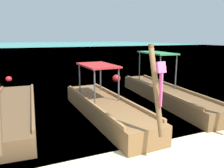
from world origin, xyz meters
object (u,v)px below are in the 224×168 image
(longtail_boat_violet_ribbon, at_px, (14,111))
(longtail_boat_turquoise_ribbon, at_px, (165,94))
(longtail_boat_pink_ribbon, at_px, (105,107))
(mooring_buoy_near, at_px, (116,79))
(mooring_buoy_far, at_px, (9,79))

(longtail_boat_violet_ribbon, distance_m, longtail_boat_turquoise_ribbon, 6.00)
(longtail_boat_pink_ribbon, distance_m, mooring_buoy_near, 6.07)
(longtail_boat_violet_ribbon, bearing_deg, mooring_buoy_far, 92.36)
(longtail_boat_pink_ribbon, xyz_separation_m, mooring_buoy_far, (-3.21, 8.10, -0.16))
(longtail_boat_violet_ribbon, distance_m, mooring_buoy_far, 7.00)
(longtail_boat_violet_ribbon, bearing_deg, mooring_buoy_near, 36.47)
(longtail_boat_violet_ribbon, bearing_deg, longtail_boat_pink_ribbon, -20.67)
(longtail_boat_pink_ribbon, height_order, mooring_buoy_far, longtail_boat_pink_ribbon)
(longtail_boat_turquoise_ribbon, xyz_separation_m, mooring_buoy_near, (-0.23, 4.57, -0.10))
(mooring_buoy_near, bearing_deg, longtail_boat_turquoise_ribbon, -87.18)
(mooring_buoy_near, xyz_separation_m, mooring_buoy_far, (-6.05, 2.73, -0.06))
(longtail_boat_pink_ribbon, relative_size, mooring_buoy_far, 16.17)
(longtail_boat_violet_ribbon, relative_size, longtail_boat_turquoise_ribbon, 0.94)
(longtail_boat_pink_ribbon, bearing_deg, mooring_buoy_near, 62.12)
(mooring_buoy_near, bearing_deg, longtail_boat_pink_ribbon, -117.88)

